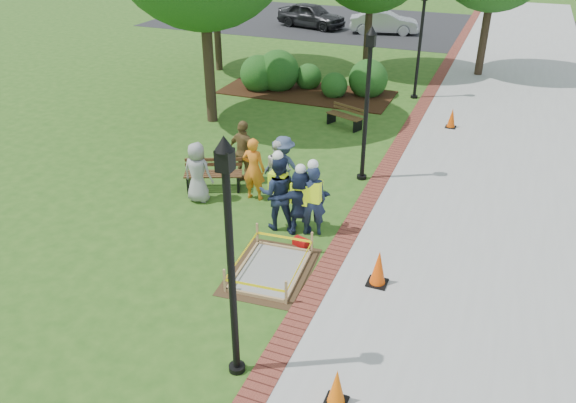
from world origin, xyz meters
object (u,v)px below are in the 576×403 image
at_px(wet_concrete_pad, 271,262).
at_px(hivis_worker_a, 300,199).
at_px(bench_near, 214,181).
at_px(lamp_near, 230,247).
at_px(hivis_worker_b, 312,198).
at_px(hivis_worker_c, 278,191).
at_px(cone_front, 337,388).

bearing_deg(wet_concrete_pad, hivis_worker_a, 90.07).
distance_m(wet_concrete_pad, bench_near, 4.22).
bearing_deg(lamp_near, bench_near, 121.65).
bearing_deg(hivis_worker_b, lamp_near, -86.00).
relative_size(bench_near, hivis_worker_c, 0.81).
relative_size(bench_near, cone_front, 2.30).
height_order(bench_near, lamp_near, lamp_near).
xyz_separation_m(cone_front, hivis_worker_a, (-2.38, 4.68, 0.55)).
xyz_separation_m(lamp_near, hivis_worker_c, (-1.17, 4.63, -1.49)).
height_order(wet_concrete_pad, hivis_worker_a, hivis_worker_a).
height_order(wet_concrete_pad, lamp_near, lamp_near).
relative_size(hivis_worker_a, hivis_worker_c, 0.89).
bearing_deg(cone_front, hivis_worker_c, 122.12).
height_order(bench_near, hivis_worker_a, hivis_worker_a).
relative_size(bench_near, hivis_worker_a, 0.92).
bearing_deg(cone_front, wet_concrete_pad, 129.35).
distance_m(lamp_near, hivis_worker_b, 4.91).
bearing_deg(hivis_worker_b, hivis_worker_c, -178.85).
relative_size(hivis_worker_a, hivis_worker_b, 0.92).
height_order(lamp_near, hivis_worker_a, lamp_near).
distance_m(hivis_worker_a, hivis_worker_b, 0.29).
xyz_separation_m(lamp_near, hivis_worker_a, (-0.61, 4.62, -1.59)).
distance_m(bench_near, hivis_worker_a, 3.27).
distance_m(cone_front, hivis_worker_b, 5.20).
distance_m(wet_concrete_pad, hivis_worker_a, 1.89).
height_order(bench_near, cone_front, bench_near).
xyz_separation_m(hivis_worker_b, hivis_worker_c, (-0.85, -0.02, 0.04)).
bearing_deg(wet_concrete_pad, lamp_near, -77.95).
xyz_separation_m(bench_near, lamp_near, (3.59, -5.82, 2.21)).
bearing_deg(hivis_worker_c, bench_near, 153.79).
bearing_deg(hivis_worker_c, hivis_worker_b, 1.15).
distance_m(lamp_near, hivis_worker_a, 4.92).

